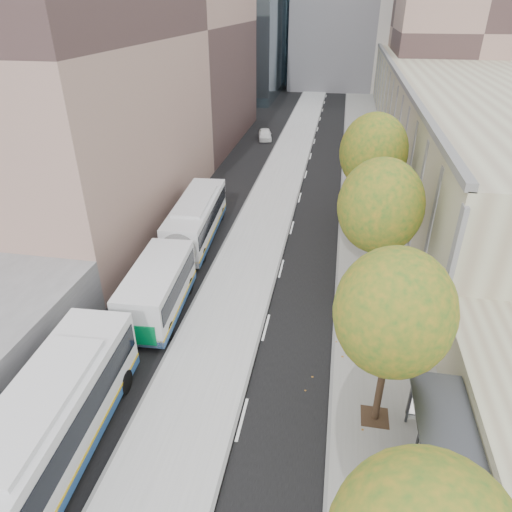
# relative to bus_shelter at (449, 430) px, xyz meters

# --- Properties ---
(bus_platform) EXTENTS (4.25, 150.00, 0.15)m
(bus_platform) POSITION_rel_bus_shelter_xyz_m (-9.56, 24.04, -2.11)
(bus_platform) COLOR #B1B1B1
(bus_platform) RESTS_ON ground
(sidewalk) EXTENTS (4.75, 150.00, 0.08)m
(sidewalk) POSITION_rel_bus_shelter_xyz_m (-1.56, 24.04, -2.15)
(sidewalk) COLOR gray
(sidewalk) RESTS_ON ground
(building_tan) EXTENTS (18.00, 92.00, 8.00)m
(building_tan) POSITION_rel_bus_shelter_xyz_m (9.81, 53.04, 1.81)
(building_tan) COLOR tan
(building_tan) RESTS_ON ground
(building_midrise) EXTENTS (24.00, 46.00, 25.00)m
(building_midrise) POSITION_rel_bus_shelter_xyz_m (-28.19, 30.04, 10.31)
(building_midrise) COLOR gray
(building_midrise) RESTS_ON ground
(bus_shelter) EXTENTS (1.90, 4.40, 2.53)m
(bus_shelter) POSITION_rel_bus_shelter_xyz_m (0.00, 0.00, 0.00)
(bus_shelter) COLOR #383A3F
(bus_shelter) RESTS_ON sidewalk
(tree_c) EXTENTS (4.20, 4.20, 7.28)m
(tree_c) POSITION_rel_bus_shelter_xyz_m (-2.09, 2.04, 3.06)
(tree_c) COLOR black
(tree_c) RESTS_ON sidewalk
(tree_d) EXTENTS (4.40, 4.40, 7.60)m
(tree_d) POSITION_rel_bus_shelter_xyz_m (-2.09, 11.04, 3.28)
(tree_d) COLOR black
(tree_d) RESTS_ON sidewalk
(tree_e) EXTENTS (4.60, 4.60, 7.92)m
(tree_e) POSITION_rel_bus_shelter_xyz_m (-2.09, 20.04, 3.50)
(tree_e) COLOR black
(tree_e) RESTS_ON sidewalk
(bus_far) EXTENTS (3.47, 16.81, 2.78)m
(bus_far) POSITION_rel_bus_shelter_xyz_m (-13.47, 12.40, -0.67)
(bus_far) COLOR silver
(bus_far) RESTS_ON ground
(distant_car) EXTENTS (2.20, 3.95, 1.27)m
(distant_car) POSITION_rel_bus_shelter_xyz_m (-13.26, 42.80, -1.55)
(distant_car) COLOR white
(distant_car) RESTS_ON ground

